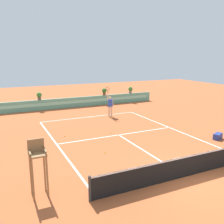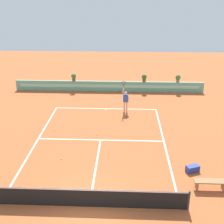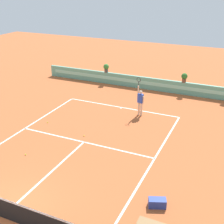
{
  "view_description": "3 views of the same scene",
  "coord_description": "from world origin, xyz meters",
  "px_view_note": "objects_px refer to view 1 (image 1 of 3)",
  "views": [
    {
      "loc": [
        -7.14,
        -7.59,
        5.13
      ],
      "look_at": [
        0.64,
        8.79,
        1.0
      ],
      "focal_mm": 40.1,
      "sensor_mm": 36.0,
      "label": 1
    },
    {
      "loc": [
        1.5,
        -10.59,
        9.07
      ],
      "look_at": [
        0.64,
        8.79,
        1.0
      ],
      "focal_mm": 47.23,
      "sensor_mm": 36.0,
      "label": 2
    },
    {
      "loc": [
        7.56,
        -6.45,
        8.34
      ],
      "look_at": [
        0.64,
        8.79,
        1.0
      ],
      "focal_mm": 48.6,
      "sensor_mm": 36.0,
      "label": 3
    }
  ],
  "objects_px": {
    "tennis_ball_near_baseline": "(110,133)",
    "tennis_ball_mid_court": "(105,152)",
    "tennis_ball_by_sideline": "(65,136)",
    "tennis_player": "(110,105)",
    "umpire_chair": "(38,161)",
    "gear_bag": "(218,136)",
    "potted_plant_right": "(104,91)",
    "potted_plant_left": "(39,96)",
    "potted_plant_far_right": "(130,90)"
  },
  "relations": [
    {
      "from": "tennis_ball_by_sideline",
      "to": "tennis_ball_near_baseline",
      "type": "bearing_deg",
      "value": -11.59
    },
    {
      "from": "potted_plant_left",
      "to": "potted_plant_right",
      "type": "xyz_separation_m",
      "value": [
        6.7,
        0.0,
        0.0
      ]
    },
    {
      "from": "potted_plant_right",
      "to": "tennis_ball_near_baseline",
      "type": "bearing_deg",
      "value": -111.39
    },
    {
      "from": "gear_bag",
      "to": "umpire_chair",
      "type": "bearing_deg",
      "value": -171.05
    },
    {
      "from": "tennis_ball_near_baseline",
      "to": "potted_plant_far_right",
      "type": "bearing_deg",
      "value": 53.92
    },
    {
      "from": "umpire_chair",
      "to": "potted_plant_far_right",
      "type": "distance_m",
      "value": 19.6
    },
    {
      "from": "tennis_player",
      "to": "tennis_ball_by_sideline",
      "type": "height_order",
      "value": "tennis_player"
    },
    {
      "from": "umpire_chair",
      "to": "potted_plant_far_right",
      "type": "height_order",
      "value": "umpire_chair"
    },
    {
      "from": "tennis_ball_mid_court",
      "to": "potted_plant_far_right",
      "type": "xyz_separation_m",
      "value": [
        8.59,
        12.44,
        1.38
      ]
    },
    {
      "from": "tennis_player",
      "to": "tennis_ball_near_baseline",
      "type": "xyz_separation_m",
      "value": [
        -1.93,
        -4.18,
        -1.02
      ]
    },
    {
      "from": "potted_plant_left",
      "to": "tennis_player",
      "type": "bearing_deg",
      "value": -46.41
    },
    {
      "from": "gear_bag",
      "to": "potted_plant_far_right",
      "type": "bearing_deg",
      "value": 84.55
    },
    {
      "from": "gear_bag",
      "to": "tennis_ball_near_baseline",
      "type": "height_order",
      "value": "gear_bag"
    },
    {
      "from": "potted_plant_left",
      "to": "potted_plant_right",
      "type": "relative_size",
      "value": 1.0
    },
    {
      "from": "umpire_chair",
      "to": "tennis_ball_near_baseline",
      "type": "distance_m",
      "value": 8.14
    },
    {
      "from": "tennis_ball_near_baseline",
      "to": "tennis_ball_by_sideline",
      "type": "distance_m",
      "value": 3.05
    },
    {
      "from": "tennis_ball_mid_court",
      "to": "tennis_ball_by_sideline",
      "type": "distance_m",
      "value": 3.87
    },
    {
      "from": "gear_bag",
      "to": "tennis_ball_mid_court",
      "type": "bearing_deg",
      "value": 172.81
    },
    {
      "from": "gear_bag",
      "to": "potted_plant_right",
      "type": "distance_m",
      "value": 13.55
    },
    {
      "from": "tennis_player",
      "to": "potted_plant_left",
      "type": "height_order",
      "value": "tennis_player"
    },
    {
      "from": "umpire_chair",
      "to": "potted_plant_far_right",
      "type": "bearing_deg",
      "value": 50.52
    },
    {
      "from": "tennis_ball_by_sideline",
      "to": "potted_plant_right",
      "type": "xyz_separation_m",
      "value": [
        6.66,
        8.78,
        1.38
      ]
    },
    {
      "from": "gear_bag",
      "to": "tennis_ball_by_sideline",
      "type": "height_order",
      "value": "gear_bag"
    },
    {
      "from": "tennis_ball_mid_court",
      "to": "potted_plant_right",
      "type": "height_order",
      "value": "potted_plant_right"
    },
    {
      "from": "potted_plant_far_right",
      "to": "potted_plant_right",
      "type": "height_order",
      "value": "same"
    },
    {
      "from": "tennis_ball_near_baseline",
      "to": "tennis_ball_mid_court",
      "type": "height_order",
      "value": "same"
    },
    {
      "from": "tennis_ball_mid_court",
      "to": "tennis_player",
      "type": "bearing_deg",
      "value": 63.04
    },
    {
      "from": "tennis_player",
      "to": "potted_plant_far_right",
      "type": "distance_m",
      "value": 7.16
    },
    {
      "from": "umpire_chair",
      "to": "tennis_ball_by_sideline",
      "type": "relative_size",
      "value": 31.47
    },
    {
      "from": "tennis_player",
      "to": "potted_plant_far_right",
      "type": "bearing_deg",
      "value": 46.67
    },
    {
      "from": "potted_plant_left",
      "to": "tennis_ball_mid_court",
      "type": "bearing_deg",
      "value": -84.16
    },
    {
      "from": "umpire_chair",
      "to": "potted_plant_left",
      "type": "height_order",
      "value": "umpire_chair"
    },
    {
      "from": "umpire_chair",
      "to": "gear_bag",
      "type": "xyz_separation_m",
      "value": [
        11.19,
        1.76,
        -1.16
      ]
    },
    {
      "from": "umpire_chair",
      "to": "potted_plant_far_right",
      "type": "xyz_separation_m",
      "value": [
        12.46,
        15.13,
        0.07
      ]
    },
    {
      "from": "tennis_ball_by_sideline",
      "to": "tennis_ball_mid_court",
      "type": "bearing_deg",
      "value": -71.41
    },
    {
      "from": "tennis_ball_by_sideline",
      "to": "potted_plant_far_right",
      "type": "bearing_deg",
      "value": 41.78
    },
    {
      "from": "tennis_ball_by_sideline",
      "to": "potted_plant_right",
      "type": "distance_m",
      "value": 11.1
    },
    {
      "from": "potted_plant_left",
      "to": "tennis_ball_near_baseline",
      "type": "bearing_deg",
      "value": -72.15
    },
    {
      "from": "tennis_ball_by_sideline",
      "to": "potted_plant_left",
      "type": "xyz_separation_m",
      "value": [
        -0.04,
        8.78,
        1.38
      ]
    },
    {
      "from": "umpire_chair",
      "to": "tennis_player",
      "type": "bearing_deg",
      "value": 52.72
    },
    {
      "from": "potted_plant_far_right",
      "to": "umpire_chair",
      "type": "bearing_deg",
      "value": -129.48
    },
    {
      "from": "tennis_ball_mid_court",
      "to": "tennis_ball_by_sideline",
      "type": "xyz_separation_m",
      "value": [
        -1.23,
        3.67,
        0.0
      ]
    },
    {
      "from": "gear_bag",
      "to": "tennis_ball_mid_court",
      "type": "xyz_separation_m",
      "value": [
        -7.31,
        0.92,
        -0.15
      ]
    },
    {
      "from": "tennis_ball_by_sideline",
      "to": "gear_bag",
      "type": "bearing_deg",
      "value": -28.23
    },
    {
      "from": "umpire_chair",
      "to": "tennis_ball_by_sideline",
      "type": "distance_m",
      "value": 7.0
    },
    {
      "from": "tennis_player",
      "to": "tennis_ball_near_baseline",
      "type": "relative_size",
      "value": 38.01
    },
    {
      "from": "gear_bag",
      "to": "potted_plant_far_right",
      "type": "distance_m",
      "value": 13.48
    },
    {
      "from": "tennis_ball_near_baseline",
      "to": "tennis_ball_mid_court",
      "type": "relative_size",
      "value": 1.0
    },
    {
      "from": "tennis_ball_mid_court",
      "to": "potted_plant_right",
      "type": "relative_size",
      "value": 0.09
    },
    {
      "from": "potted_plant_right",
      "to": "tennis_ball_mid_court",
      "type": "bearing_deg",
      "value": -113.57
    }
  ]
}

